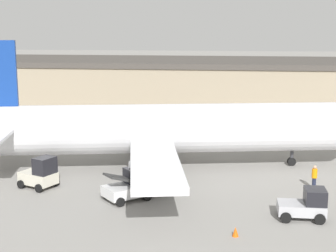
# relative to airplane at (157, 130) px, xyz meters

# --- Properties ---
(ground_plane) EXTENTS (400.00, 400.00, 0.00)m
(ground_plane) POSITION_rel_airplane_xyz_m (0.85, 0.17, -3.21)
(ground_plane) COLOR gray
(terminal_building) EXTENTS (73.67, 18.01, 6.84)m
(terminal_building) POSITION_rel_airplane_xyz_m (7.50, 32.16, 0.22)
(terminal_building) COLOR gray
(terminal_building) RESTS_ON ground_plane
(airplane) EXTENTS (36.36, 28.29, 10.41)m
(airplane) POSITION_rel_airplane_xyz_m (0.00, 0.00, 0.00)
(airplane) COLOR white
(airplane) RESTS_ON ground_plane
(ground_crew_worker) EXTENTS (0.38, 0.38, 1.74)m
(ground_crew_worker) POSITION_rel_airplane_xyz_m (11.91, -4.03, -2.28)
(ground_crew_worker) COLOR #1E2338
(ground_crew_worker) RESTS_ON ground_plane
(baggage_tug) EXTENTS (2.81, 1.96, 1.89)m
(baggage_tug) POSITION_rel_airplane_xyz_m (10.52, -10.00, -2.34)
(baggage_tug) COLOR #B2B2B7
(baggage_tug) RESTS_ON ground_plane
(belt_loader_truck) EXTENTS (3.46, 3.39, 2.01)m
(belt_loader_truck) POSITION_rel_airplane_xyz_m (-0.76, -7.78, -2.26)
(belt_loader_truck) COLOR silver
(belt_loader_truck) RESTS_ON ground_plane
(pushback_tug) EXTENTS (2.97, 2.71, 2.33)m
(pushback_tug) POSITION_rel_airplane_xyz_m (-7.61, -6.20, -2.18)
(pushback_tug) COLOR beige
(pushback_tug) RESTS_ON ground_plane
(safety_cone_near) EXTENTS (0.36, 0.36, 0.55)m
(safety_cone_near) POSITION_rel_airplane_xyz_m (6.30, -13.25, -2.94)
(safety_cone_near) COLOR #EF590F
(safety_cone_near) RESTS_ON ground_plane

